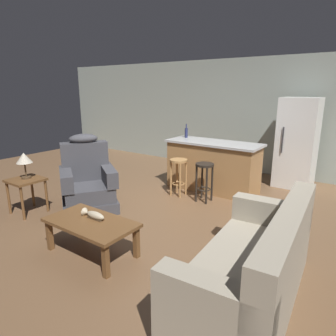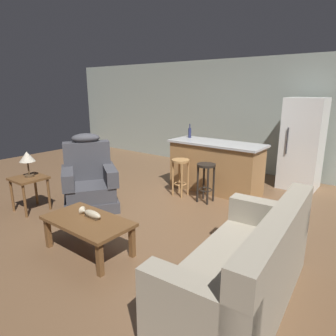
% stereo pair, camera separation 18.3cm
% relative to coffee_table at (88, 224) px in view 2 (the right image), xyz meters
% --- Properties ---
extents(ground_plane, '(12.00, 12.00, 0.00)m').
position_rel_coffee_table_xyz_m(ground_plane, '(0.08, 1.58, -0.36)').
color(ground_plane, brown).
extents(back_wall, '(12.00, 0.05, 2.60)m').
position_rel_coffee_table_xyz_m(back_wall, '(0.08, 4.71, 0.94)').
color(back_wall, '#939E93').
rests_on(back_wall, ground_plane).
extents(coffee_table, '(1.10, 0.60, 0.42)m').
position_rel_coffee_table_xyz_m(coffee_table, '(0.00, 0.00, 0.00)').
color(coffee_table, brown).
rests_on(coffee_table, ground_plane).
extents(fish_figurine, '(0.34, 0.10, 0.10)m').
position_rel_coffee_table_xyz_m(fish_figurine, '(-0.03, 0.07, 0.10)').
color(fish_figurine, '#4C3823').
rests_on(fish_figurine, coffee_table).
extents(couch, '(0.98, 1.96, 0.94)m').
position_rel_coffee_table_xyz_m(couch, '(1.86, 0.30, -0.02)').
color(couch, '#9E937F').
rests_on(couch, ground_plane).
extents(recliner_near_lamp, '(1.17, 1.17, 1.20)m').
position_rel_coffee_table_xyz_m(recliner_near_lamp, '(-1.19, 0.95, 0.06)').
color(recliner_near_lamp, '#3D3D42').
rests_on(recliner_near_lamp, ground_plane).
extents(end_table, '(0.48, 0.48, 0.56)m').
position_rel_coffee_table_xyz_m(end_table, '(-1.78, 0.24, 0.10)').
color(end_table, brown).
rests_on(end_table, ground_plane).
extents(table_lamp, '(0.24, 0.24, 0.41)m').
position_rel_coffee_table_xyz_m(table_lamp, '(-1.79, 0.26, 0.50)').
color(table_lamp, '#4C3823').
rests_on(table_lamp, end_table).
extents(kitchen_island, '(1.80, 0.70, 0.95)m').
position_rel_coffee_table_xyz_m(kitchen_island, '(0.08, 2.93, 0.11)').
color(kitchen_island, '#9E7042').
rests_on(kitchen_island, ground_plane).
extents(bar_stool_left, '(0.32, 0.32, 0.68)m').
position_rel_coffee_table_xyz_m(bar_stool_left, '(-0.29, 2.30, 0.11)').
color(bar_stool_left, '#A87A47').
rests_on(bar_stool_left, ground_plane).
extents(bar_stool_right, '(0.32, 0.32, 0.68)m').
position_rel_coffee_table_xyz_m(bar_stool_right, '(0.25, 2.30, 0.11)').
color(bar_stool_right, black).
rests_on(bar_stool_right, ground_plane).
extents(refrigerator, '(0.70, 0.69, 1.76)m').
position_rel_coffee_table_xyz_m(refrigerator, '(1.31, 4.13, 0.52)').
color(refrigerator, white).
rests_on(refrigerator, ground_plane).
extents(bottle_tall_green, '(0.06, 0.06, 0.28)m').
position_rel_coffee_table_xyz_m(bottle_tall_green, '(-0.61, 3.06, 0.69)').
color(bottle_tall_green, '#23284C').
rests_on(bottle_tall_green, kitchen_island).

